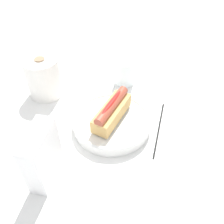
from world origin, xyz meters
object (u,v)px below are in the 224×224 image
at_px(paper_towel_roll, 44,77).
at_px(napkin_box, 42,156).
at_px(serving_bowl, 112,121).
at_px(water_glass, 125,73).
at_px(chopstick_near, 159,128).
at_px(hotdog_front, 112,110).

distance_m(paper_towel_roll, napkin_box, 0.32).
bearing_deg(serving_bowl, water_glass, 1.46).
xyz_separation_m(water_glass, paper_towel_roll, (-0.12, 0.24, 0.03)).
bearing_deg(paper_towel_roll, chopstick_near, -101.25).
height_order(paper_towel_roll, napkin_box, napkin_box).
relative_size(serving_bowl, paper_towel_roll, 1.68).
bearing_deg(serving_bowl, hotdog_front, 82.87).
height_order(serving_bowl, water_glass, water_glass).
relative_size(paper_towel_roll, chopstick_near, 0.61).
bearing_deg(paper_towel_roll, water_glass, -63.60).
relative_size(water_glass, chopstick_near, 0.41).
xyz_separation_m(serving_bowl, hotdog_front, (0.00, 0.00, 0.04)).
bearing_deg(chopstick_near, serving_bowl, 100.48).
height_order(hotdog_front, chopstick_near, hotdog_front).
relative_size(napkin_box, chopstick_near, 0.68).
height_order(serving_bowl, hotdog_front, hotdog_front).
distance_m(hotdog_front, chopstick_near, 0.15).
distance_m(water_glass, chopstick_near, 0.25).
bearing_deg(napkin_box, chopstick_near, -50.65).
bearing_deg(napkin_box, paper_towel_roll, 23.52).
bearing_deg(water_glass, chopstick_near, -144.47).
xyz_separation_m(hotdog_front, paper_towel_roll, (0.10, 0.25, 0.00)).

